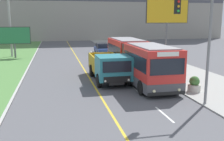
{
  "coord_description": "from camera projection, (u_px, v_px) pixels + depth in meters",
  "views": [
    {
      "loc": [
        -2.83,
        -4.54,
        5.0
      ],
      "look_at": [
        1.1,
        13.29,
        1.4
      ],
      "focal_mm": 42.0,
      "sensor_mm": 36.0,
      "label": 1
    }
  ],
  "objects": [
    {
      "name": "planter_round_far",
      "position": [
        131.0,
        55.0,
        32.57
      ],
      "size": [
        0.91,
        0.91,
        1.1
      ],
      "color": "#B7B2A8",
      "rests_on": "sidewalk_right"
    },
    {
      "name": "planter_round_near",
      "position": [
        194.0,
        85.0,
        17.97
      ],
      "size": [
        0.87,
        0.87,
        1.08
      ],
      "color": "#B7B2A8",
      "rests_on": "sidewalk_right"
    },
    {
      "name": "utility_pole_far",
      "position": [
        9.0,
        14.0,
        34.13
      ],
      "size": [
        1.8,
        0.28,
        11.26
      ],
      "color": "#9E9E99",
      "rests_on": "ground_plane"
    },
    {
      "name": "car_distant",
      "position": [
        102.0,
        48.0,
        38.93
      ],
      "size": [
        1.8,
        4.3,
        1.45
      ],
      "color": "#2D4784",
      "rests_on": "ground_plane"
    },
    {
      "name": "billboard_small",
      "position": [
        14.0,
        36.0,
        33.56
      ],
      "size": [
        4.1,
        0.24,
        4.03
      ],
      "color": "#59595B",
      "rests_on": "ground_plane"
    },
    {
      "name": "planter_round_second",
      "position": [
        166.0,
        70.0,
        22.86
      ],
      "size": [
        0.95,
        0.95,
        1.15
      ],
      "color": "#B7B2A8",
      "rests_on": "sidewalk_right"
    },
    {
      "name": "dump_truck",
      "position": [
        111.0,
        68.0,
        20.67
      ],
      "size": [
        2.55,
        6.85,
        2.3
      ],
      "color": "black",
      "rests_on": "ground_plane"
    },
    {
      "name": "traffic_light_mast",
      "position": [
        200.0,
        36.0,
        14.63
      ],
      "size": [
        2.28,
        0.32,
        6.46
      ],
      "color": "slate",
      "rests_on": "ground_plane"
    },
    {
      "name": "billboard_large",
      "position": [
        167.0,
        13.0,
        32.19
      ],
      "size": [
        5.48,
        0.24,
        7.37
      ],
      "color": "#59595B",
      "rests_on": "ground_plane"
    },
    {
      "name": "planter_round_third",
      "position": [
        146.0,
        62.0,
        27.72
      ],
      "size": [
        0.93,
        0.93,
        1.09
      ],
      "color": "#B7B2A8",
      "rests_on": "sidewalk_right"
    },
    {
      "name": "city_bus",
      "position": [
        137.0,
        60.0,
        22.13
      ],
      "size": [
        2.74,
        12.35,
        3.14
      ],
      "color": "red",
      "rests_on": "ground_plane"
    }
  ]
}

